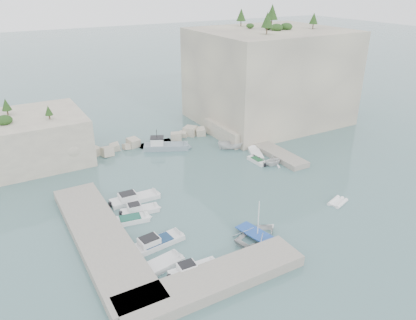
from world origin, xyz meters
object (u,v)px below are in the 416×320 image
motorboat_c (130,222)px  motorboat_d (157,245)px  motorboat_b (140,212)px  tender_east_a (273,165)px  rowboat (257,238)px  motorboat_a (135,201)px  motorboat_e (162,266)px  tender_east_d (231,149)px  tender_east_b (257,162)px  work_boat (166,149)px  motorboat_f (194,272)px  inflatable_dinghy (337,203)px  tender_east_c (255,155)px

motorboat_c → motorboat_d: size_ratio=0.73×
motorboat_b → tender_east_a: size_ratio=1.48×
rowboat → tender_east_a: size_ratio=1.67×
motorboat_a → motorboat_e: bearing=-98.2°
motorboat_c → rowboat: 14.55m
motorboat_a → motorboat_c: motorboat_a is taller
motorboat_a → motorboat_d: bearing=-96.3°
motorboat_b → tender_east_d: (19.97, 11.01, 0.00)m
motorboat_e → tender_east_b: 26.91m
work_boat → tender_east_a: bearing=-24.4°
motorboat_f → rowboat: size_ratio=0.97×
motorboat_e → tender_east_d: bearing=35.1°
motorboat_d → motorboat_f: size_ratio=1.21×
motorboat_b → work_boat: 19.62m
work_boat → rowboat: bearing=-67.8°
motorboat_e → inflatable_dinghy: (23.74, 0.21, 0.00)m
motorboat_f → tender_east_c: (21.50, 19.78, 0.00)m
motorboat_a → motorboat_b: (-0.46, -2.95, 0.00)m
motorboat_d → tender_east_a: (22.90, 9.77, 0.00)m
motorboat_a → tender_east_b: (20.11, 1.75, 0.00)m
motorboat_e → tender_east_b: same height
motorboat_b → motorboat_d: bearing=-89.6°
motorboat_d → motorboat_a: bearing=76.1°
motorboat_c → tender_east_c: size_ratio=0.91×
motorboat_c → motorboat_f: motorboat_f is taller
tender_east_c → motorboat_b: bearing=131.5°
tender_east_a → motorboat_a: bearing=90.6°
motorboat_a → motorboat_f: bearing=-88.7°
motorboat_c → motorboat_d: motorboat_d is taller
tender_east_b → tender_east_c: bearing=-33.7°
tender_east_b → tender_east_c: same height
rowboat → tender_east_c: rowboat is taller
motorboat_d → tender_east_a: 24.90m
motorboat_d → tender_east_d: (20.79, 17.98, 0.00)m
tender_east_d → motorboat_d: bearing=159.1°
motorboat_b → motorboat_a: bearing=88.2°
motorboat_b → tender_east_b: size_ratio=1.29×
motorboat_b → work_boat: size_ratio=0.62×
motorboat_d → rowboat: bearing=-29.4°
motorboat_f → inflatable_dinghy: size_ratio=1.88×
rowboat → work_boat: bearing=-15.1°
motorboat_b → motorboat_c: (-1.70, -1.32, 0.00)m
motorboat_a → work_boat: (10.37, 13.40, 0.00)m
tender_east_a → motorboat_f: bearing=126.7°
motorboat_d → inflatable_dinghy: motorboat_d is taller
motorboat_d → tender_east_b: (21.40, 11.67, 0.00)m
motorboat_e → inflatable_dinghy: 23.74m
tender_east_d → work_boat: size_ratio=0.55×
tender_east_a → tender_east_c: size_ratio=0.64×
tender_east_a → tender_east_b: tender_east_a is taller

